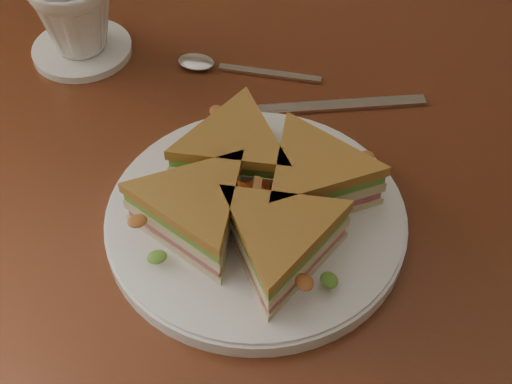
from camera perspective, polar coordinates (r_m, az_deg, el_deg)
table at (r=0.87m, az=2.86°, el=-1.49°), size 1.20×0.80×0.75m
plate at (r=0.73m, az=0.00°, el=-2.21°), size 0.31×0.31×0.02m
sandwich_wedges at (r=0.70m, az=0.00°, el=-0.27°), size 0.30×0.30×0.06m
crisps_mound at (r=0.70m, az=0.00°, el=-0.49°), size 0.09×0.09×0.05m
spoon at (r=0.91m, az=-3.39°, el=10.10°), size 0.18×0.04×0.01m
knife at (r=0.86m, az=5.97°, el=6.83°), size 0.20×0.09×0.00m
saucer at (r=0.96m, az=-13.72°, el=11.02°), size 0.13×0.13×0.01m
coffee_cup at (r=0.93m, az=-14.32°, el=13.60°), size 0.14×0.14×0.10m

